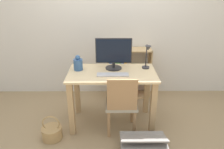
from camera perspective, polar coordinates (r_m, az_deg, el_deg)
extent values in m
plane|color=#997F5B|center=(3.21, 0.01, -12.17)|extent=(10.00, 10.00, 0.00)
cube|color=silver|center=(3.65, -0.10, 14.31)|extent=(8.00, 0.05, 2.60)
cube|color=#D8BC8C|center=(2.85, 0.01, 0.37)|extent=(1.14, 0.63, 0.03)
cube|color=tan|center=(2.83, -10.59, -8.93)|extent=(0.07, 0.07, 0.74)
cube|color=tan|center=(2.84, 10.67, -8.85)|extent=(0.07, 0.07, 0.74)
cube|color=tan|center=(3.28, -9.11, -4.12)|extent=(0.07, 0.07, 0.74)
cube|color=tan|center=(3.29, 9.05, -4.06)|extent=(0.07, 0.07, 0.74)
cylinder|color=#232326|center=(2.96, 0.42, 1.73)|extent=(0.22, 0.22, 0.02)
cylinder|color=#232326|center=(2.94, 0.42, 2.59)|extent=(0.04, 0.04, 0.08)
cube|color=#232326|center=(2.88, 0.43, 6.25)|extent=(0.48, 0.02, 0.33)
cube|color=black|center=(2.88, 0.43, 6.22)|extent=(0.45, 0.03, 0.31)
cube|color=#B2B2B7|center=(2.74, 0.21, -0.04)|extent=(0.40, 0.11, 0.02)
cylinder|color=#33598C|center=(2.92, -8.83, 2.57)|extent=(0.12, 0.12, 0.15)
sphere|color=#33598C|center=(2.89, -8.95, 4.39)|extent=(0.07, 0.07, 0.07)
cylinder|color=#2D2D33|center=(3.01, 8.76, 1.86)|extent=(0.10, 0.10, 0.02)
cylinder|color=#2D2D33|center=(2.95, 8.95, 4.84)|extent=(0.02, 0.02, 0.31)
cylinder|color=#2D2D33|center=(2.86, 9.29, 7.46)|extent=(0.01, 0.10, 0.01)
cone|color=#2D2D33|center=(2.82, 9.42, 6.79)|extent=(0.08, 0.08, 0.06)
cube|color=#9E937F|center=(2.85, 2.43, -7.49)|extent=(0.40, 0.40, 0.04)
cube|color=#9E754C|center=(2.59, 2.70, -5.36)|extent=(0.36, 0.03, 0.40)
cube|color=#9E754C|center=(2.83, -0.85, -12.86)|extent=(0.04, 0.04, 0.38)
cube|color=#9E754C|center=(2.85, 5.85, -12.77)|extent=(0.04, 0.04, 0.38)
cube|color=#9E754C|center=(3.10, -0.81, -9.35)|extent=(0.04, 0.04, 0.38)
cube|color=#9E754C|center=(3.11, 5.24, -9.29)|extent=(0.04, 0.04, 0.38)
cube|color=tan|center=(3.71, -1.02, 0.39)|extent=(0.02, 0.28, 0.85)
cube|color=tan|center=(3.77, 9.74, 0.41)|extent=(0.02, 0.28, 0.85)
cube|color=tan|center=(3.90, 4.22, -5.22)|extent=(0.72, 0.28, 0.02)
cube|color=tan|center=(3.59, 4.60, 6.52)|extent=(0.72, 0.28, 0.02)
cube|color=tan|center=(3.73, 4.40, 0.40)|extent=(0.69, 0.28, 0.02)
cube|color=navy|center=(3.82, -0.39, -3.10)|extent=(0.04, 0.24, 0.31)
cube|color=navy|center=(3.81, 0.30, -2.98)|extent=(0.04, 0.24, 0.33)
cube|color=red|center=(3.83, 1.06, -3.38)|extent=(0.05, 0.24, 0.26)
cube|color=#2D7F38|center=(3.82, 2.07, -3.11)|extent=(0.06, 0.24, 0.30)
cube|color=red|center=(3.82, 3.24, -2.91)|extent=(0.07, 0.24, 0.33)
cube|color=navy|center=(3.65, -0.26, 3.05)|extent=(0.06, 0.24, 0.35)
cube|color=#2D7F38|center=(3.65, 0.75, 2.87)|extent=(0.04, 0.24, 0.32)
cube|color=#2D7F38|center=(3.66, 1.67, 2.68)|extent=(0.06, 0.24, 0.30)
cube|color=navy|center=(3.65, 2.69, 3.18)|extent=(0.04, 0.24, 0.36)
cube|color=orange|center=(3.67, 3.42, 2.32)|extent=(0.04, 0.24, 0.25)
cylinder|color=tan|center=(2.98, -15.39, -14.49)|extent=(0.25, 0.25, 0.16)
torus|color=tan|center=(2.89, -15.69, -12.23)|extent=(0.22, 0.02, 0.22)
cube|color=gray|center=(2.67, 8.18, -18.41)|extent=(0.52, 0.36, 0.19)
cube|color=gray|center=(2.66, 8.08, -15.75)|extent=(0.53, 0.35, 0.14)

